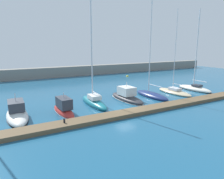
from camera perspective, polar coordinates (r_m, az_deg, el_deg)
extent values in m
plane|color=#1E567A|center=(27.59, 3.78, -5.57)|extent=(120.00, 120.00, 0.00)
cube|color=brown|center=(25.89, 6.26, -6.27)|extent=(41.51, 2.09, 0.47)
cube|color=gray|center=(57.73, -14.41, 4.81)|extent=(108.00, 2.47, 2.76)
ellipsoid|color=white|center=(26.71, -25.10, -6.72)|extent=(2.44, 7.51, 1.21)
ellipsoid|color=black|center=(26.79, -25.05, -7.23)|extent=(2.46, 7.59, 0.12)
cube|color=#333842|center=(26.89, -25.39, -4.04)|extent=(1.78, 2.95, 1.11)
cube|color=black|center=(27.42, -25.49, -3.39)|extent=(1.58, 0.75, 0.62)
cylinder|color=silver|center=(26.65, -25.58, -1.97)|extent=(0.08, 0.08, 0.89)
ellipsoid|color=#B72D28|center=(26.95, -13.42, -6.04)|extent=(1.99, 6.26, 1.15)
ellipsoid|color=silver|center=(26.99, -13.41, -6.25)|extent=(2.01, 6.32, 0.12)
cube|color=#333842|center=(26.36, -13.37, -3.65)|extent=(1.51, 2.88, 1.31)
cube|color=black|center=(27.43, -14.21, -2.66)|extent=(1.26, 0.77, 0.74)
cylinder|color=silver|center=(26.11, -13.48, -1.55)|extent=(0.08, 0.08, 0.68)
ellipsoid|color=#19707F|center=(29.88, -5.13, -3.69)|extent=(2.13, 7.99, 1.21)
cylinder|color=silver|center=(29.17, -5.76, 11.08)|extent=(0.17, 0.17, 14.02)
cylinder|color=silver|center=(28.67, -4.50, -1.03)|extent=(0.20, 3.08, 0.12)
cube|color=silver|center=(29.47, -5.01, -2.10)|extent=(1.47, 2.23, 0.59)
ellipsoid|color=#2D2D33|center=(32.29, 4.17, -2.44)|extent=(2.68, 7.87, 1.01)
ellipsoid|color=silver|center=(32.35, 4.16, -2.86)|extent=(2.71, 7.95, 0.12)
cube|color=silver|center=(32.08, 4.12, -0.39)|extent=(2.09, 2.66, 1.32)
cube|color=black|center=(32.89, 3.08, 0.29)|extent=(1.83, 0.71, 0.74)
cylinder|color=silver|center=(31.87, 4.14, 1.41)|extent=(0.08, 0.08, 0.73)
ellipsoid|color=navy|center=(34.87, 11.10, -1.59)|extent=(2.30, 7.56, 1.06)
cylinder|color=silver|center=(34.58, 10.72, 12.35)|extent=(0.14, 0.14, 15.71)
cylinder|color=silver|center=(33.76, 12.29, 1.00)|extent=(0.10, 3.19, 0.10)
ellipsoid|color=beige|center=(38.41, 17.10, -0.70)|extent=(2.50, 7.44, 0.83)
cylinder|color=silver|center=(37.81, 17.37, 10.41)|extent=(0.10, 0.10, 13.96)
cylinder|color=silver|center=(37.75, 17.82, 1.42)|extent=(0.07, 2.26, 0.07)
cube|color=silver|center=(38.23, 17.24, 0.18)|extent=(1.38, 2.16, 0.42)
ellipsoid|color=silver|center=(42.27, 22.18, 0.19)|extent=(2.29, 7.23, 1.11)
ellipsoid|color=black|center=(42.32, 22.15, -0.15)|extent=(2.31, 7.31, 0.12)
cylinder|color=silver|center=(41.65, 22.73, 10.56)|extent=(0.17, 0.17, 14.13)
cylinder|color=silver|center=(41.42, 23.37, 2.21)|extent=(0.17, 3.01, 0.12)
cube|color=#333842|center=(41.83, 22.79, 1.04)|extent=(1.30, 1.66, 0.36)
sphere|color=yellow|center=(57.08, 4.33, 3.68)|extent=(0.71, 0.71, 0.71)
cylinder|color=black|center=(22.10, -13.27, -8.56)|extent=(0.20, 0.20, 0.44)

